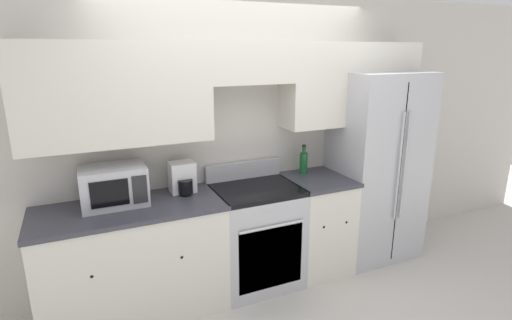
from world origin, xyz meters
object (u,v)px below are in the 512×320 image
(bottle, at_px, (303,162))
(microwave, at_px, (114,186))
(refrigerator, at_px, (373,166))
(oven_range, at_px, (256,235))

(bottle, bearing_deg, microwave, -177.55)
(refrigerator, relative_size, microwave, 3.87)
(oven_range, height_order, microwave, microwave)
(microwave, xyz_separation_m, bottle, (1.75, 0.08, -0.04))
(oven_range, relative_size, refrigerator, 0.58)
(refrigerator, bearing_deg, bottle, 171.96)
(refrigerator, bearing_deg, oven_range, -177.14)
(microwave, height_order, bottle, microwave)
(microwave, bearing_deg, refrigerator, -0.75)
(refrigerator, relative_size, bottle, 6.60)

